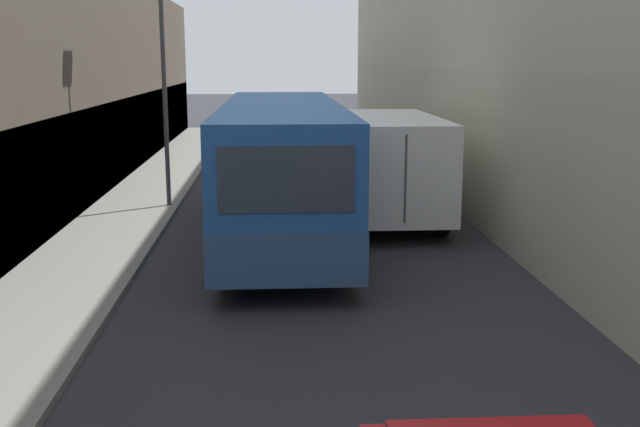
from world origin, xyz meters
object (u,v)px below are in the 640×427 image
bus (282,165)px  box_truck (381,159)px  panel_van (256,135)px  street_lamp (161,11)px

bus → box_truck: size_ratio=1.49×
panel_van → street_lamp: (-2.17, -9.45, 4.17)m
panel_van → bus: bearing=-85.9°
panel_van → street_lamp: street_lamp is taller
bus → street_lamp: 5.63m
bus → box_truck: (2.59, 2.04, -0.15)m
bus → panel_van: 12.53m
bus → street_lamp: size_ratio=1.53×
box_truck → panel_van: box_truck is taller
panel_van → box_truck: bearing=-71.6°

